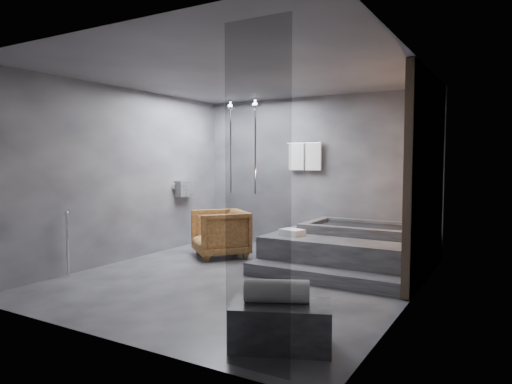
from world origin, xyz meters
The scene contains 7 objects.
room centered at (0.40, 0.24, 1.73)m, with size 5.00×5.04×2.82m.
tub_deck centered at (1.05, 1.45, 0.25)m, with size 2.20×2.00×0.50m, color #343437.
tub_step centered at (1.05, 0.27, 0.09)m, with size 2.20×0.36×0.18m, color #343437.
concrete_bench centered at (1.54, -1.85, 0.19)m, with size 0.87×0.48×0.39m, color #2E2D30.
driftwood_chair centered at (-1.07, 1.00, 0.40)m, with size 0.85×0.87×0.80m, color #4F2E13.
rolled_towel centered at (1.50, -1.85, 0.49)m, with size 0.20×0.20×0.57m, color silver.
deck_towel centered at (0.34, 0.87, 0.55)m, with size 0.34×0.25×0.09m, color white.
Camera 1 is at (3.32, -5.32, 1.64)m, focal length 32.00 mm.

